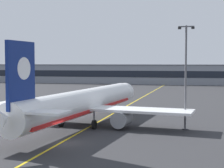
{
  "coord_description": "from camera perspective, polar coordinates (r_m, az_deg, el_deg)",
  "views": [
    {
      "loc": [
        15.12,
        -38.61,
        9.39
      ],
      "look_at": [
        3.88,
        7.51,
        6.53
      ],
      "focal_mm": 57.07,
      "sensor_mm": 36.0,
      "label": 1
    }
  ],
  "objects": [
    {
      "name": "taxiway_centreline",
      "position": [
        70.88,
        1.26,
        -4.16
      ],
      "size": [
        3.05,
        179.98,
        0.01
      ],
      "primitive_type": "cube",
      "rotation": [
        0.0,
        0.0,
        -0.02
      ],
      "color": "yellow",
      "rests_on": "ground"
    },
    {
      "name": "apron_lamp_post",
      "position": [
        50.6,
        11.72,
        1.32
      ],
      "size": [
        2.24,
        0.9,
        14.52
      ],
      "color": "#515156",
      "rests_on": "ground"
    },
    {
      "name": "airliner_foreground",
      "position": [
        52.81,
        -4.72,
        -3.11
      ],
      "size": [
        32.33,
        41.51,
        11.65
      ],
      "color": "white",
      "rests_on": "ground"
    },
    {
      "name": "ground_plane",
      "position": [
        42.51,
        -7.6,
        -9.34
      ],
      "size": [
        400.0,
        400.0,
        0.0
      ],
      "primitive_type": "plane",
      "color": "#2D2D30"
    },
    {
      "name": "safety_cone_by_nose_gear",
      "position": [
        68.99,
        0.07,
        -4.16
      ],
      "size": [
        0.44,
        0.44,
        0.55
      ],
      "color": "orange",
      "rests_on": "ground"
    },
    {
      "name": "terminal_building",
      "position": [
        157.48,
        7.02,
        1.57
      ],
      "size": [
        163.22,
        12.4,
        8.59
      ],
      "color": "gray",
      "rests_on": "ground"
    }
  ]
}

